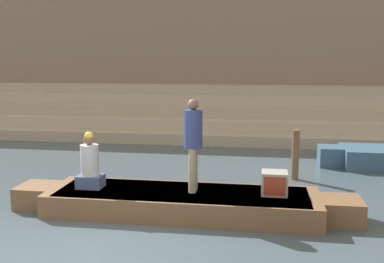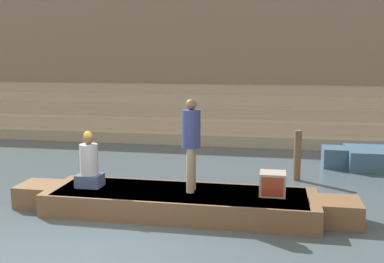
% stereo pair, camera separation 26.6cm
% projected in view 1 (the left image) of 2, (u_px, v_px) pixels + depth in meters
% --- Properties ---
extents(ground_plane, '(120.00, 120.00, 0.00)m').
position_uv_depth(ground_plane, '(94.00, 246.00, 6.74)').
color(ground_plane, '#3D4C56').
extents(ghat_steps, '(36.00, 3.61, 1.74)m').
position_uv_depth(ghat_steps, '(194.00, 117.00, 16.41)').
color(ghat_steps, tan).
rests_on(ghat_steps, ground).
extents(back_wall, '(34.20, 1.28, 7.46)m').
position_uv_depth(back_wall, '(201.00, 34.00, 17.77)').
color(back_wall, '#7F6B5B').
rests_on(back_wall, ground).
extents(rowboat_main, '(6.26, 1.50, 0.41)m').
position_uv_depth(rowboat_main, '(182.00, 202.00, 8.13)').
color(rowboat_main, brown).
rests_on(rowboat_main, ground).
extents(person_standing, '(0.33, 0.33, 1.67)m').
position_uv_depth(person_standing, '(193.00, 139.00, 7.97)').
color(person_standing, gray).
rests_on(person_standing, rowboat_main).
extents(person_rowing, '(0.47, 0.37, 1.05)m').
position_uv_depth(person_rowing, '(90.00, 165.00, 8.28)').
color(person_rowing, '#3D4C75').
rests_on(person_rowing, rowboat_main).
extents(tv_set, '(0.45, 0.42, 0.41)m').
position_uv_depth(tv_set, '(274.00, 183.00, 7.90)').
color(tv_set, '#9E998E').
rests_on(tv_set, rowboat_main).
extents(mooring_post, '(0.17, 0.17, 1.16)m').
position_uv_depth(mooring_post, '(295.00, 155.00, 10.31)').
color(mooring_post, brown).
rests_on(mooring_post, ground).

